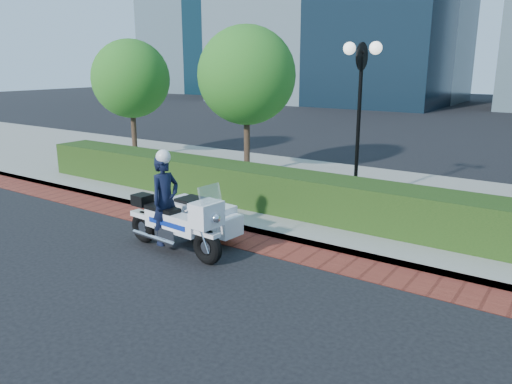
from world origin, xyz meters
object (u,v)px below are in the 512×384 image
Objects in this scene: lamppost at (360,98)px; tree_a at (131,79)px; tree_b at (247,76)px; police_motorcycle at (183,214)px.

lamppost is 10.09m from tree_a.
tree_b is (-4.50, 1.30, 0.48)m from lamppost.
lamppost is 5.56m from police_motorcycle.
police_motorcycle is at bearing -66.49° from tree_b.
tree_a is 0.94× the size of tree_b.
tree_a reaches higher than lamppost.
tree_a is at bearing 180.00° from tree_b.
tree_b reaches higher than police_motorcycle.
tree_b is 7.11m from police_motorcycle.
police_motorcycle is at bearing -111.57° from lamppost.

